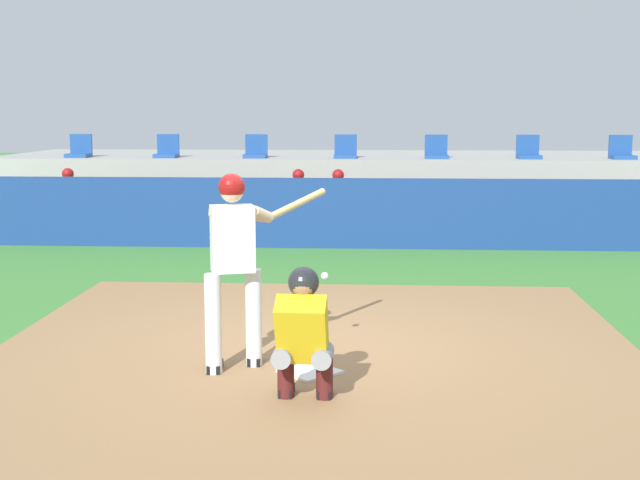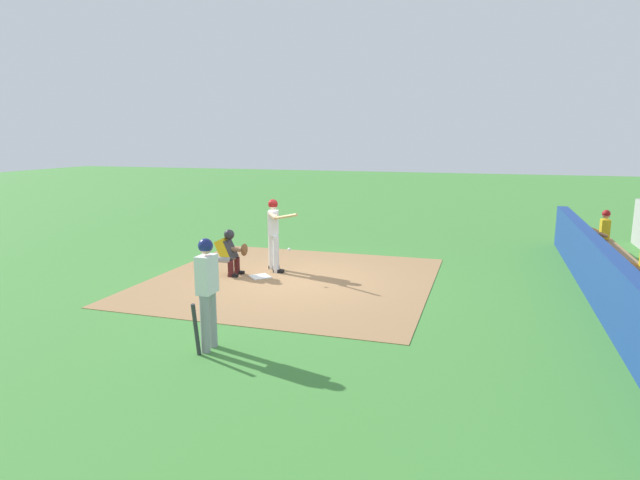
{
  "view_description": "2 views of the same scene",
  "coord_description": "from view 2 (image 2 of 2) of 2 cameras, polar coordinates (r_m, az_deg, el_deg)",
  "views": [
    {
      "loc": [
        0.54,
        -8.23,
        2.35
      ],
      "look_at": [
        0.0,
        0.7,
        1.0
      ],
      "focal_mm": 47.98,
      "sensor_mm": 36.0,
      "label": 1
    },
    {
      "loc": [
        11.38,
        4.26,
        3.3
      ],
      "look_at": [
        0.0,
        0.7,
        1.0
      ],
      "focal_mm": 30.1,
      "sensor_mm": 36.0,
      "label": 2
    }
  ],
  "objects": [
    {
      "name": "ground_plane",
      "position": [
        12.6,
        -3.05,
        -4.29
      ],
      "size": [
        80.0,
        80.0,
        0.0
      ],
      "primitive_type": "plane",
      "color": "#428438"
    },
    {
      "name": "dirt_infield",
      "position": [
        12.59,
        -3.05,
        -4.26
      ],
      "size": [
        6.4,
        6.4,
        0.01
      ],
      "primitive_type": "cube",
      "color": "#9E754C",
      "rests_on": "ground"
    },
    {
      "name": "home_plate",
      "position": [
        12.88,
        -6.39,
        -3.89
      ],
      "size": [
        0.62,
        0.62,
        0.02
      ],
      "primitive_type": "cube",
      "rotation": [
        0.0,
        0.0,
        0.79
      ],
      "color": "white",
      "rests_on": "dirt_infield"
    },
    {
      "name": "batter_at_plate",
      "position": [
        13.24,
        -4.92,
        1.03
      ],
      "size": [
        1.03,
        1.12,
        1.8
      ],
      "color": "silver",
      "rests_on": "ground"
    },
    {
      "name": "catcher_crouched",
      "position": [
        13.07,
        -9.53,
        -1.12
      ],
      "size": [
        0.49,
        1.92,
        1.13
      ],
      "color": "gray",
      "rests_on": "ground"
    },
    {
      "name": "on_deck_batter",
      "position": [
        8.48,
        -11.94,
        -4.91
      ],
      "size": [
        0.58,
        0.23,
        1.79
      ],
      "color": "#99999E",
      "rests_on": "ground"
    },
    {
      "name": "dugout_wall",
      "position": [
        11.91,
        27.75,
        -3.47
      ],
      "size": [
        13.0,
        0.3,
        1.2
      ],
      "primitive_type": "cube",
      "color": "navy",
      "rests_on": "ground"
    },
    {
      "name": "dugout_player_0",
      "position": [
        17.02,
        27.58,
        0.79
      ],
      "size": [
        0.49,
        0.7,
        1.3
      ],
      "color": "#939399",
      "rests_on": "ground"
    },
    {
      "name": "dugout_player_1",
      "position": [
        12.85,
        30.85,
        -2.45
      ],
      "size": [
        0.49,
        0.7,
        1.3
      ],
      "color": "#939399",
      "rests_on": "ground"
    }
  ]
}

